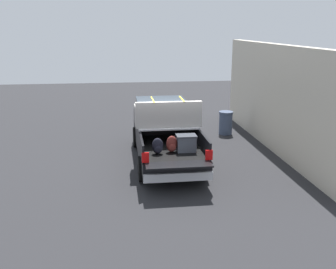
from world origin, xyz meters
The scene contains 4 objects.
ground_plane centered at (0.00, 0.00, 0.00)m, with size 40.00×40.00×0.00m, color #262628.
pickup_truck centered at (0.36, 0.00, 0.97)m, with size 6.05×2.08×2.23m.
building_facade centered at (1.04, -4.20, 1.93)m, with size 10.31×0.36×3.86m, color beige.
trash_can centered at (3.17, -2.97, 0.50)m, with size 0.60×0.60×0.98m.
Camera 1 is at (-12.76, 1.57, 4.45)m, focal length 42.28 mm.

